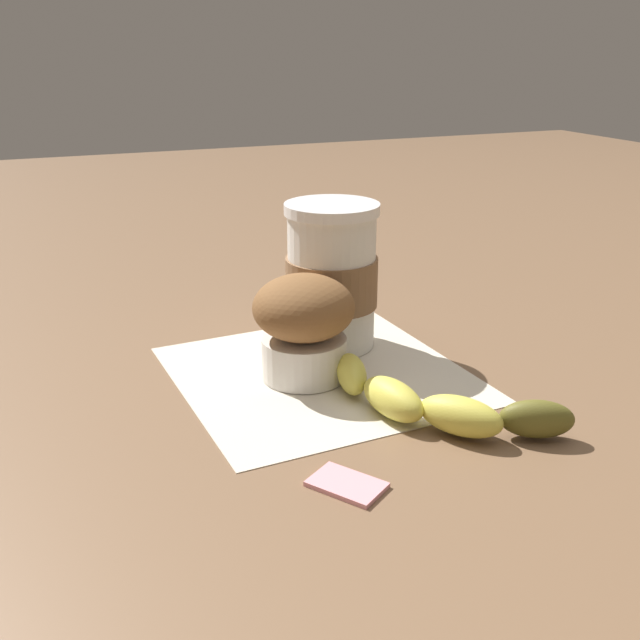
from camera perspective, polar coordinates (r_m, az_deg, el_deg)
The scene contains 6 objects.
ground_plane at distance 0.68m, azimuth 0.00°, elevation -4.18°, with size 3.00×3.00×0.00m, color brown.
paper_napkin at distance 0.68m, azimuth 0.00°, elevation -4.12°, with size 0.25×0.25×0.00m, color beige.
coffee_cup at distance 0.72m, azimuth 0.89°, elevation 3.30°, with size 0.09×0.09×0.14m.
muffin at distance 0.66m, azimuth -1.38°, elevation -0.12°, with size 0.09×0.09×0.09m.
banana at distance 0.60m, azimuth 8.46°, elevation -6.21°, with size 0.18×0.15×0.03m.
sugar_packet at distance 0.52m, azimuth 2.06°, elevation -12.26°, with size 0.05×0.03×0.01m, color pink.
Camera 1 is at (0.57, -0.24, 0.29)m, focal length 42.00 mm.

